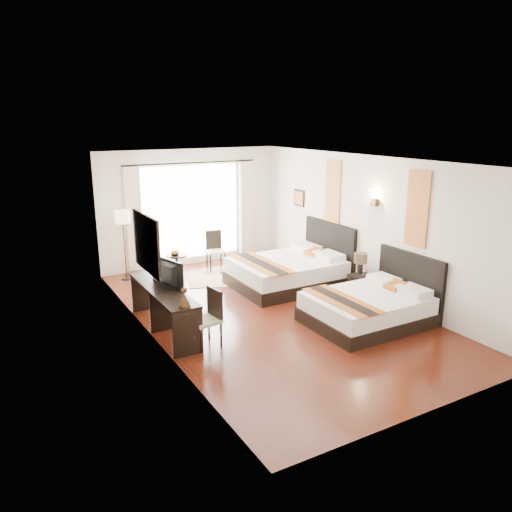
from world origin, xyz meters
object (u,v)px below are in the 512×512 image
nightstand (362,287)px  desk_chair (206,329)px  fruit_bowl (175,254)px  side_table (177,266)px  bed_near (371,306)px  vase (366,272)px  floor_lamp (123,222)px  table_lamp (361,260)px  window_chair (216,257)px  television (163,274)px  console_desk (164,309)px  bed_far (290,271)px

nightstand → desk_chair: bearing=-172.4°
fruit_bowl → side_table: bearing=-0.1°
bed_near → vase: 1.21m
bed_near → floor_lamp: floor_lamp is taller
table_lamp → bed_near: bearing=-122.1°
fruit_bowl → window_chair: size_ratio=0.24×
floor_lamp → side_table: bearing=-23.4°
nightstand → desk_chair: size_ratio=0.52×
desk_chair → fruit_bowl: size_ratio=4.31×
nightstand → television: television is taller
console_desk → side_table: 2.94m
table_lamp → nightstand: bearing=-63.1°
nightstand → vase: (0.00, -0.11, 0.33)m
floor_lamp → bed_far: bearing=-36.4°
bed_near → nightstand: (0.71, 1.05, -0.07)m
bed_near → floor_lamp: size_ratio=1.31×
fruit_bowl → floor_lamp: bearing=155.8°
nightstand → console_desk: (-3.99, 0.42, 0.15)m
desk_chair → television: bearing=-75.7°
vase → nightstand: bearing=91.5°
table_lamp → television: 3.96m
bed_near → console_desk: bed_near is taller
bed_far → television: bearing=-163.6°
desk_chair → window_chair: desk_chair is taller
desk_chair → fruit_bowl: desk_chair is taller
console_desk → window_chair: window_chair is taller
vase → desk_chair: (-3.61, -0.37, -0.28)m
bed_near → bed_far: bearing=92.7°
side_table → fruit_bowl: 0.30m
bed_far → nightstand: size_ratio=4.74×
vase → fruit_bowl: size_ratio=0.56×
bed_near → fruit_bowl: bearing=116.7°
console_desk → fruit_bowl: console_desk is taller
console_desk → desk_chair: bearing=-67.1°
table_lamp → side_table: (-2.72, 3.02, -0.52)m
bed_near → console_desk: (-3.27, 1.46, 0.08)m
desk_chair → side_table: (0.86, 3.56, -0.01)m
vase → floor_lamp: bearing=136.2°
nightstand → table_lamp: 0.56m
bed_near → bed_far: size_ratio=0.90×
console_desk → table_lamp: bearing=-5.3°
nightstand → console_desk: size_ratio=0.22×
bed_near → bed_far: bed_far is taller
console_desk → window_chair: bearing=51.5°
television → window_chair: 3.79m
vase → fruit_bowl: (-2.79, 3.18, -0.00)m
nightstand → television: (-3.97, 0.42, 0.77)m
table_lamp → fruit_bowl: bearing=132.4°
table_lamp → side_table: size_ratio=0.78×
fruit_bowl → window_chair: window_chair is taller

